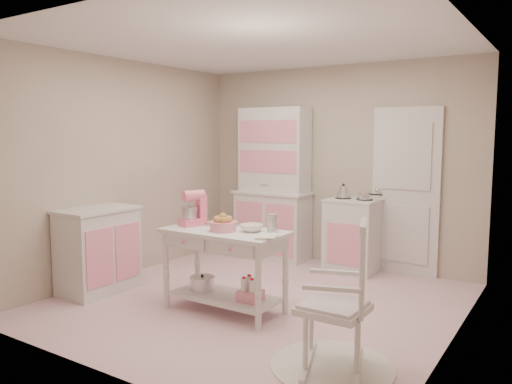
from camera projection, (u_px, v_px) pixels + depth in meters
room_shell at (257, 141)px, 4.95m from camera, size 3.84×3.84×2.62m
door at (406, 192)px, 6.06m from camera, size 0.82×0.05×2.04m
hutch at (273, 184)px, 6.84m from camera, size 1.06×0.50×2.08m
stove at (353, 235)px, 6.22m from camera, size 0.62×0.57×0.92m
base_cabinet at (98, 250)px, 5.42m from camera, size 0.54×0.84×0.92m
lace_rug at (332, 366)px, 3.69m from camera, size 0.92×0.92×0.01m
rocking_chair at (334, 295)px, 3.63m from camera, size 0.69×0.84×1.10m
work_table at (225, 271)px, 4.82m from camera, size 1.20×0.60×0.80m
stand_mixer at (192, 209)px, 5.00m from camera, size 0.29×0.33×0.34m
cookie_tray at (223, 225)px, 5.01m from camera, size 0.34×0.24×0.02m
bread_basket at (223, 226)px, 4.72m from camera, size 0.25×0.25×0.09m
mixing_bowl at (252, 228)px, 4.70m from camera, size 0.22×0.22×0.07m
metal_pitcher at (272, 223)px, 4.66m from camera, size 0.10×0.10×0.17m
recipe_book at (257, 236)px, 4.43m from camera, size 0.25×0.29×0.02m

